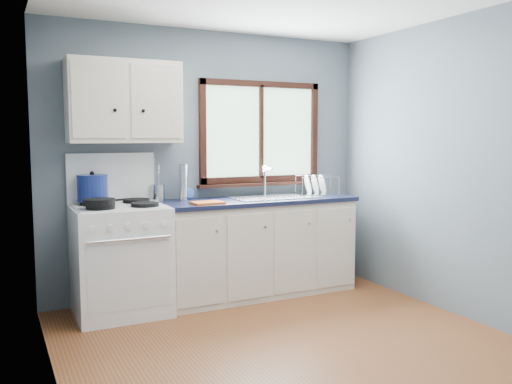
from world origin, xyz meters
name	(u,v)px	position (x,y,z in m)	size (l,w,h in m)	color
floor	(307,357)	(0.00, 0.00, -0.01)	(3.20, 3.60, 0.02)	brown
wall_back	(210,163)	(0.00, 1.81, 1.25)	(3.20, 0.02, 2.50)	slate
wall_left	(53,184)	(-1.61, 0.00, 1.25)	(0.02, 3.60, 2.50)	slate
wall_right	(481,169)	(1.61, 0.00, 1.25)	(0.02, 3.60, 2.50)	slate
gas_range	(120,256)	(-0.95, 1.47, 0.49)	(0.76, 0.69, 1.36)	white
base_cabinets	(257,251)	(0.36, 1.49, 0.41)	(1.85, 0.60, 0.88)	beige
countertop	(257,201)	(0.36, 1.49, 0.90)	(1.89, 0.64, 0.04)	black
sink	(274,204)	(0.54, 1.49, 0.86)	(0.84, 0.46, 0.44)	silver
window	(261,139)	(0.54, 1.77, 1.48)	(1.36, 0.10, 1.03)	#9EC6A8
upper_cabinets	(124,102)	(-0.85, 1.63, 1.80)	(0.95, 0.35, 0.70)	beige
skillet	(100,202)	(-1.14, 1.32, 0.99)	(0.40, 0.33, 0.05)	black
stockpot	(92,188)	(-1.14, 1.62, 1.07)	(0.34, 0.34, 0.25)	navy
utensil_crock	(158,193)	(-0.55, 1.69, 1.00)	(0.13, 0.13, 0.39)	silver
thermos	(183,182)	(-0.33, 1.65, 1.09)	(0.08, 0.08, 0.33)	silver
soap_bottle	(190,185)	(-0.24, 1.71, 1.06)	(0.11, 0.11, 0.28)	blue
dish_towel	(208,203)	(-0.22, 1.31, 0.93)	(0.26, 0.19, 0.02)	#DC5C20
dish_rack	(316,189)	(1.03, 1.52, 0.97)	(0.46, 0.40, 0.20)	silver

